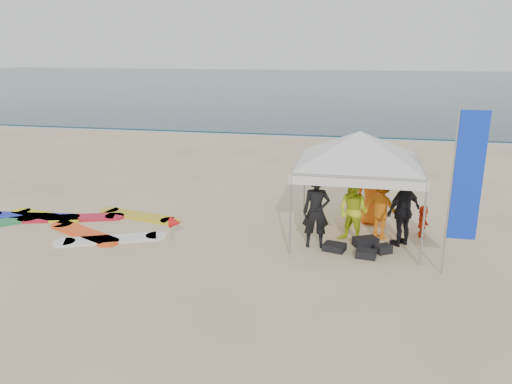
{
  "coord_description": "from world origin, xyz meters",
  "views": [
    {
      "loc": [
        2.67,
        -9.09,
        4.66
      ],
      "look_at": [
        0.24,
        2.6,
        1.2
      ],
      "focal_mm": 35.0,
      "sensor_mm": 36.0,
      "label": 1
    }
  ],
  "objects": [
    {
      "name": "ocean",
      "position": [
        0.0,
        60.0,
        0.04
      ],
      "size": [
        160.0,
        84.0,
        0.08
      ],
      "primitive_type": "cube",
      "color": "#0C2633",
      "rests_on": "ground"
    },
    {
      "name": "shoreline_foam",
      "position": [
        0.0,
        18.2,
        0.0
      ],
      "size": [
        160.0,
        1.2,
        0.01
      ],
      "primitive_type": "cube",
      "color": "silver",
      "rests_on": "ground"
    },
    {
      "name": "person_yellow",
      "position": [
        2.64,
        2.72,
        0.81
      ],
      "size": [
        0.99,
        0.93,
        1.63
      ],
      "primitive_type": "imported",
      "rotation": [
        0.0,
        0.0,
        -0.52
      ],
      "color": "#C7E01F",
      "rests_on": "ground"
    },
    {
      "name": "ground",
      "position": [
        0.0,
        0.0,
        0.0
      ],
      "size": [
        120.0,
        120.0,
        0.0
      ],
      "primitive_type": "plane",
      "color": "beige",
      "rests_on": "ground"
    },
    {
      "name": "person_seated",
      "position": [
        4.39,
        3.52,
        0.41
      ],
      "size": [
        0.29,
        0.77,
        0.82
      ],
      "primitive_type": "imported",
      "rotation": [
        0.0,
        0.0,
        1.51
      ],
      "color": "#FF3E16",
      "rests_on": "ground"
    },
    {
      "name": "person_orange_b",
      "position": [
        3.1,
        4.25,
        0.83
      ],
      "size": [
        0.9,
        0.69,
        1.65
      ],
      "primitive_type": "imported",
      "rotation": [
        0.0,
        0.0,
        2.92
      ],
      "color": "orange",
      "rests_on": "ground"
    },
    {
      "name": "surfboard_spread",
      "position": [
        -4.99,
        2.53,
        0.03
      ],
      "size": [
        5.51,
        3.05,
        0.07
      ],
      "color": "gold",
      "rests_on": "ground"
    },
    {
      "name": "person_black_b",
      "position": [
        3.83,
        2.83,
        0.87
      ],
      "size": [
        1.04,
        1.0,
        1.74
      ],
      "primitive_type": "imported",
      "rotation": [
        0.0,
        0.0,
        3.88
      ],
      "color": "black",
      "rests_on": "ground"
    },
    {
      "name": "gear_pile",
      "position": [
        2.85,
        2.23,
        0.1
      ],
      "size": [
        1.65,
        1.17,
        0.22
      ],
      "color": "black",
      "rests_on": "ground"
    },
    {
      "name": "feather_flag",
      "position": [
        4.84,
        1.31,
        2.12
      ],
      "size": [
        0.61,
        0.04,
        3.6
      ],
      "color": "#A5A5A8",
      "rests_on": "ground"
    },
    {
      "name": "marker_pennant",
      "position": [
        -1.65,
        1.89,
        0.49
      ],
      "size": [
        0.28,
        0.28,
        0.64
      ],
      "color": "#A5A5A8",
      "rests_on": "ground"
    },
    {
      "name": "person_orange_a",
      "position": [
        3.34,
        3.22,
        0.81
      ],
      "size": [
        1.2,
        1.03,
        1.61
      ],
      "primitive_type": "imported",
      "rotation": [
        0.0,
        0.0,
        2.63
      ],
      "color": "orange",
      "rests_on": "ground"
    },
    {
      "name": "person_black_a",
      "position": [
        1.77,
        2.29,
        0.89
      ],
      "size": [
        0.69,
        0.5,
        1.78
      ],
      "primitive_type": "imported",
      "rotation": [
        0.0,
        0.0,
        0.12
      ],
      "color": "black",
      "rests_on": "ground"
    },
    {
      "name": "canopy_tent",
      "position": [
        2.69,
        3.11,
        2.72
      ],
      "size": [
        4.13,
        4.13,
        3.12
      ],
      "color": "#A5A5A8",
      "rests_on": "ground"
    }
  ]
}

